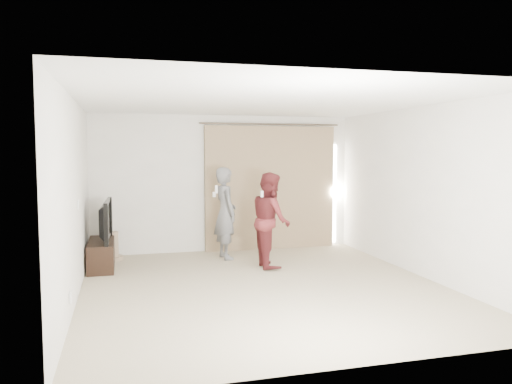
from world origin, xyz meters
TOP-DOWN VIEW (x-y plane):
  - floor at (0.00, 0.00)m, footprint 5.50×5.50m
  - wall_back at (0.00, 2.75)m, footprint 5.00×0.04m
  - wall_left at (-2.50, -0.00)m, footprint 0.04×5.50m
  - ceiling at (0.00, 0.00)m, footprint 5.00×5.50m
  - curtain at (0.91, 2.68)m, footprint 2.80×0.11m
  - tv_console at (-2.27, 1.81)m, footprint 0.41×1.17m
  - tv at (-2.27, 1.81)m, footprint 0.20×1.17m
  - scratching_post at (-2.10, 2.40)m, footprint 0.37×0.37m
  - person_man at (-0.15, 2.00)m, footprint 0.48×0.65m
  - person_woman at (0.45, 1.19)m, footprint 0.62×0.78m

SIDE VIEW (x-z plane):
  - floor at x=0.00m, z-range 0.00..0.00m
  - scratching_post at x=-2.10m, z-range -0.05..0.45m
  - tv_console at x=-2.27m, z-range 0.00..0.45m
  - person_woman at x=0.45m, z-range 0.00..1.57m
  - tv at x=-2.27m, z-range 0.45..1.12m
  - person_man at x=-0.15m, z-range 0.00..1.63m
  - curtain at x=0.91m, z-range -0.02..2.43m
  - wall_left at x=-2.50m, z-range 0.00..2.60m
  - wall_back at x=0.00m, z-range 0.00..2.60m
  - ceiling at x=0.00m, z-range 2.60..2.60m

